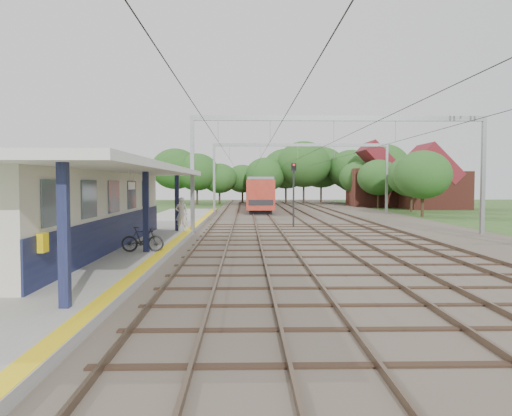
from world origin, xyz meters
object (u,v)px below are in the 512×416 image
object	(u,v)px
train	(257,192)
signal_post	(294,187)
person	(182,214)
bicycle	(143,239)

from	to	relation	value
train	signal_post	world-z (taller)	signal_post
person	bicycle	bearing A→B (deg)	84.40
person	train	distance (m)	35.17
train	signal_post	distance (m)	29.59
person	train	world-z (taller)	train
bicycle	train	xyz separation A→B (m)	(5.54, 43.49, 1.17)
bicycle	signal_post	xyz separation A→B (m)	(7.39, 13.97, 1.99)
signal_post	person	bearing A→B (deg)	-166.28
bicycle	signal_post	world-z (taller)	signal_post
signal_post	train	bearing A→B (deg)	70.13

